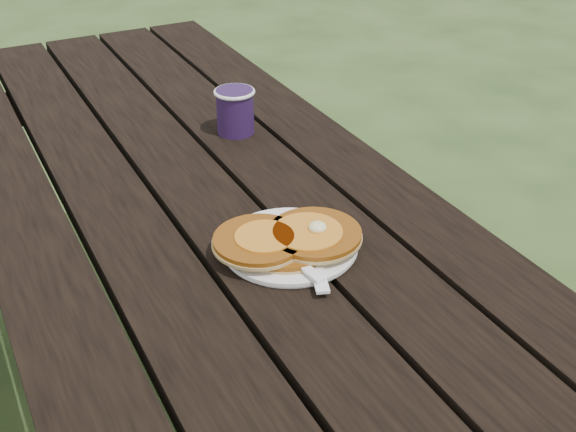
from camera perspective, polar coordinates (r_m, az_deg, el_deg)
name	(u,v)px	position (r m, az deg, el deg)	size (l,w,h in m)	color
picnic_table	(195,324)	(1.61, -7.36, -8.46)	(1.36, 1.80, 0.75)	black
plate	(289,246)	(1.14, 0.11, -2.38)	(0.21, 0.21, 0.01)	white
pancake_stack	(289,239)	(1.13, 0.06, -1.83)	(0.23, 0.17, 0.04)	#87480F
knife	(313,257)	(1.11, 2.02, -3.26)	(0.02, 0.18, 0.01)	white
fork	(300,263)	(1.08, 0.97, -3.74)	(0.03, 0.16, 0.01)	white
coffee_cup	(235,108)	(1.51, -4.21, 8.48)	(0.09, 0.09, 0.09)	#27143C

